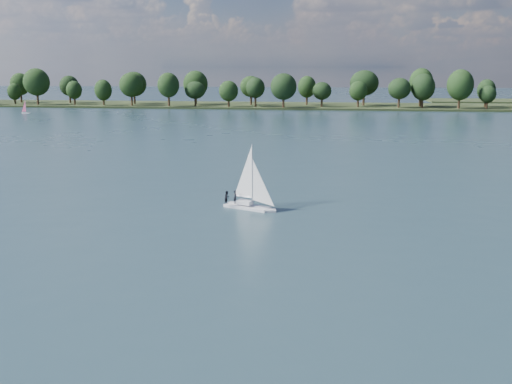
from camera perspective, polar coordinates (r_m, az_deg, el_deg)
ground at (r=131.11m, az=5.84°, el=5.19°), size 700.00×700.00×0.00m
far_shore at (r=242.62m, az=6.64°, el=8.46°), size 660.00×40.00×1.50m
sailboat at (r=66.48m, az=-0.87°, el=0.21°), size 6.29×4.01×8.06m
dinghy_pink at (r=222.89m, az=-22.01°, el=7.61°), size 3.14×1.34×4.94m
treeline at (r=238.26m, az=6.40°, el=10.34°), size 562.50×74.23×18.00m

